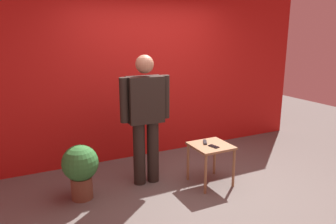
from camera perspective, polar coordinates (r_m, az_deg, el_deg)
The scene contains 7 objects.
ground_plane at distance 4.20m, azimuth 5.49°, elevation -14.44°, with size 12.00×12.00×0.00m, color #59544F.
back_wall_red at distance 5.22m, azimuth -3.85°, elevation 6.42°, with size 5.94×0.12×2.63m, color red.
standing_person at distance 4.19m, azimuth -4.03°, elevation -0.29°, with size 0.68×0.26×1.72m.
side_table at distance 4.33m, azimuth 7.59°, elevation -6.87°, with size 0.50×0.50×0.55m.
cell_phone at distance 4.23m, azimuth 8.12°, elevation -6.06°, with size 0.07×0.14×0.01m, color black.
tv_remote at distance 4.36m, azimuth 6.58°, elevation -5.32°, with size 0.04×0.17×0.02m, color black.
potted_plant at distance 4.07m, azimuth -15.27°, elevation -9.47°, with size 0.44×0.44×0.69m.
Camera 1 is at (-1.98, -3.12, 1.99)m, focal length 34.35 mm.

